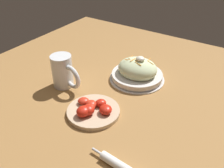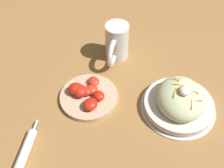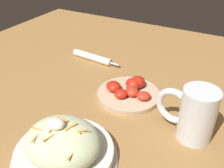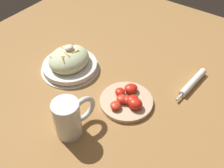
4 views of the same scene
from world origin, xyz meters
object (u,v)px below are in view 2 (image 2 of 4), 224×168
Objects in this scene: napkin_roll at (23,157)px; tomato_plate at (88,95)px; salad_plate at (180,101)px; beer_mug at (116,44)px.

tomato_plate reaches higher than napkin_roll.
salad_plate reaches higher than tomato_plate.
napkin_roll is at bearing 146.28° from tomato_plate.
beer_mug is 0.22m from tomato_plate.
salad_plate is at bearing -65.06° from napkin_roll.
tomato_plate is at bearing 158.80° from beer_mug.
napkin_roll is 0.26m from tomato_plate.
napkin_roll is 1.10× the size of tomato_plate.
tomato_plate is at bearing 85.92° from salad_plate.
beer_mug is 0.73× the size of napkin_roll.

